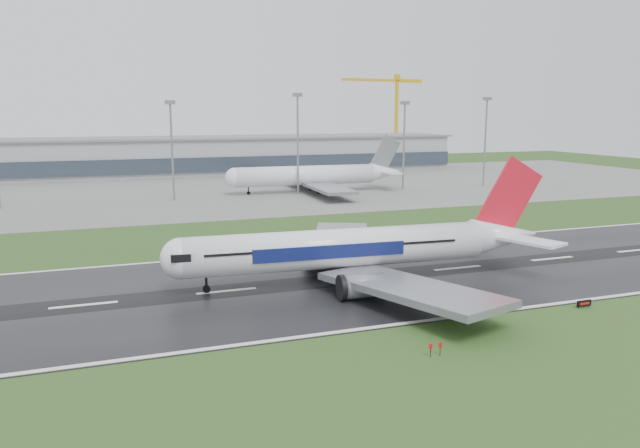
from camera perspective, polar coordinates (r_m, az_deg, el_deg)
name	(u,v)px	position (r m, az deg, el deg)	size (l,w,h in m)	color
ground	(350,279)	(98.28, 2.82, -5.18)	(520.00, 520.00, 0.00)	#264619
runway	(350,279)	(98.27, 2.82, -5.15)	(400.00, 45.00, 0.10)	black
apron	(212,189)	(217.02, -10.03, 3.27)	(400.00, 130.00, 0.08)	slate
terminal	(188,156)	(275.38, -12.27, 6.24)	(240.00, 36.00, 15.00)	gray
main_airliner	(364,223)	(95.48, 4.14, 0.05)	(62.16, 59.20, 18.35)	white
parked_airliner	(313,165)	(203.61, -0.68, 5.55)	(61.93, 57.66, 18.15)	white
tower_crane	(396,120)	(322.30, 7.15, 9.67)	(46.04, 2.51, 45.36)	gold
runway_sign	(584,304)	(91.71, 23.47, -6.87)	(2.30, 0.26, 1.04)	black
floodmast_2	(172,153)	(188.79, -13.66, 6.46)	(0.64, 0.64, 28.69)	gray
floodmast_3	(298,146)	(197.01, -2.09, 7.27)	(0.64, 0.64, 31.26)	gray
floodmast_4	(404,148)	(211.85, 7.85, 7.09)	(0.64, 0.64, 28.95)	gray
floodmast_5	(485,144)	(228.85, 15.19, 7.27)	(0.64, 0.64, 30.58)	gray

